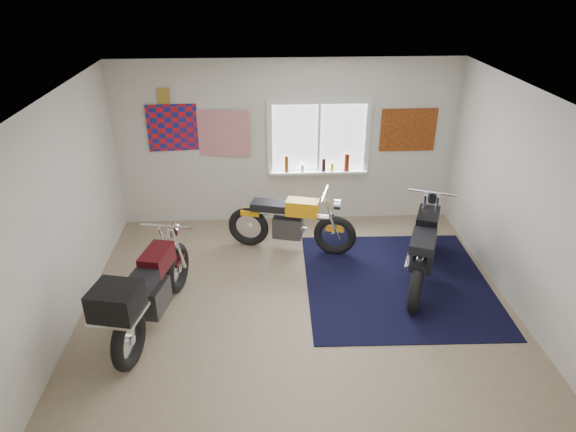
{
  "coord_description": "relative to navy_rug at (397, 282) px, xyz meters",
  "views": [
    {
      "loc": [
        -0.43,
        -5.42,
        4.01
      ],
      "look_at": [
        -0.11,
        0.4,
        1.09
      ],
      "focal_mm": 32.0,
      "sensor_mm": 36.0,
      "label": 1
    }
  ],
  "objects": [
    {
      "name": "ground",
      "position": [
        -1.41,
        -0.44,
        -0.01
      ],
      "size": [
        5.5,
        5.5,
        0.0
      ],
      "primitive_type": "plane",
      "color": "#9E896B",
      "rests_on": "ground"
    },
    {
      "name": "room_shell",
      "position": [
        -1.41,
        -0.44,
        1.63
      ],
      "size": [
        5.5,
        5.5,
        5.5
      ],
      "color": "white",
      "rests_on": "ground"
    },
    {
      "name": "navy_rug",
      "position": [
        0.0,
        0.0,
        0.0
      ],
      "size": [
        2.57,
        2.66,
        0.01
      ],
      "primitive_type": "cube",
      "rotation": [
        0.0,
        0.0,
        -0.03
      ],
      "color": "black",
      "rests_on": "ground"
    },
    {
      "name": "window_assembly",
      "position": [
        -0.91,
        2.03,
        1.36
      ],
      "size": [
        1.66,
        0.17,
        1.26
      ],
      "color": "white",
      "rests_on": "room_shell"
    },
    {
      "name": "oil_bottles",
      "position": [
        -0.83,
        1.96,
        1.02
      ],
      "size": [
        1.07,
        0.09,
        0.3
      ],
      "color": "brown",
      "rests_on": "window_assembly"
    },
    {
      "name": "flag_display",
      "position": [
        -3.31,
        2.04,
        2.14
      ],
      "size": [
        1.6,
        0.1,
        1.17
      ],
      "color": "red",
      "rests_on": "room_shell"
    },
    {
      "name": "triumph_poster",
      "position": [
        0.54,
        2.04,
        1.54
      ],
      "size": [
        0.9,
        0.03,
        0.7
      ],
      "primitive_type": "cube",
      "color": "#A54C14",
      "rests_on": "room_shell"
    },
    {
      "name": "yellow_triumph",
      "position": [
        -1.42,
        1.0,
        0.43
      ],
      "size": [
        1.95,
        0.73,
        1.0
      ],
      "rotation": [
        0.0,
        0.0,
        -0.26
      ],
      "color": "black",
      "rests_on": "ground"
    },
    {
      "name": "black_chrome_bike",
      "position": [
        0.34,
        0.08,
        0.48
      ],
      "size": [
        1.0,
        2.06,
        1.11
      ],
      "rotation": [
        0.0,
        0.0,
        1.18
      ],
      "color": "black",
      "rests_on": "navy_rug"
    },
    {
      "name": "maroon_tourer",
      "position": [
        -3.2,
        -0.88,
        0.56
      ],
      "size": [
        0.89,
        2.14,
        1.09
      ],
      "rotation": [
        0.0,
        0.0,
        1.35
      ],
      "color": "black",
      "rests_on": "ground"
    }
  ]
}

